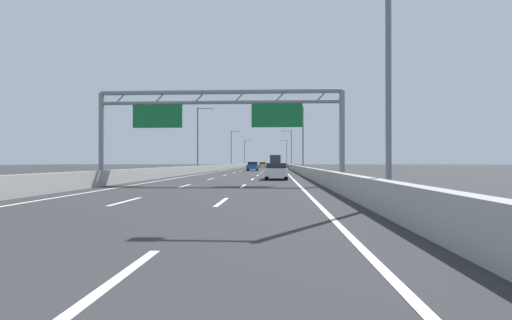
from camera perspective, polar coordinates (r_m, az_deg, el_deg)
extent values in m
plane|color=#2D2D30|center=(101.11, 0.93, -1.13)|extent=(260.00, 260.00, 0.00)
cube|color=white|center=(14.71, -19.40, -6.02)|extent=(0.16, 3.00, 0.01)
cube|color=white|center=(23.25, -10.87, -3.92)|extent=(0.16, 3.00, 0.01)
cube|color=white|center=(32.05, -6.98, -2.92)|extent=(0.16, 3.00, 0.01)
cube|color=white|center=(40.93, -4.78, -2.36)|extent=(0.16, 3.00, 0.01)
cube|color=white|center=(49.86, -3.36, -1.99)|extent=(0.16, 3.00, 0.01)
cube|color=white|center=(58.81, -2.38, -1.73)|extent=(0.16, 3.00, 0.01)
cube|color=white|center=(67.77, -1.65, -1.54)|extent=(0.16, 3.00, 0.01)
cube|color=white|center=(76.74, -1.10, -1.40)|extent=(0.16, 3.00, 0.01)
cube|color=white|center=(85.72, -0.66, -1.28)|extent=(0.16, 3.00, 0.01)
cube|color=white|center=(94.70, -0.31, -1.19)|extent=(0.16, 3.00, 0.01)
cube|color=white|center=(103.69, -0.01, -1.11)|extent=(0.16, 3.00, 0.01)
cube|color=white|center=(112.67, 0.24, -1.05)|extent=(0.16, 3.00, 0.01)
cube|color=white|center=(121.66, 0.45, -0.99)|extent=(0.16, 3.00, 0.01)
cube|color=white|center=(130.65, 0.63, -0.94)|extent=(0.16, 3.00, 0.01)
cube|color=white|center=(139.64, 0.79, -0.90)|extent=(0.16, 3.00, 0.01)
cube|color=white|center=(148.64, 0.92, -0.86)|extent=(0.16, 3.00, 0.01)
cube|color=white|center=(157.63, 1.05, -0.83)|extent=(0.16, 3.00, 0.01)
cube|color=white|center=(5.16, -20.73, -16.84)|extent=(0.16, 3.00, 0.01)
cube|color=white|center=(13.75, -5.31, -6.43)|extent=(0.16, 3.00, 0.01)
cube|color=white|center=(22.66, -1.98, -4.02)|extent=(0.16, 3.00, 0.01)
cube|color=white|center=(31.62, -0.54, -2.96)|extent=(0.16, 3.00, 0.01)
cube|color=white|center=(40.60, 0.26, -2.37)|extent=(0.16, 3.00, 0.01)
cube|color=white|center=(49.59, 0.78, -2.00)|extent=(0.16, 3.00, 0.01)
cube|color=white|center=(58.58, 1.13, -1.74)|extent=(0.16, 3.00, 0.01)
cube|color=white|center=(67.57, 1.39, -1.54)|extent=(0.16, 3.00, 0.01)
cube|color=white|center=(76.56, 1.59, -1.40)|extent=(0.16, 3.00, 0.01)
cube|color=white|center=(85.56, 1.75, -1.28)|extent=(0.16, 3.00, 0.01)
cube|color=white|center=(94.56, 1.87, -1.19)|extent=(0.16, 3.00, 0.01)
cube|color=white|center=(103.55, 1.98, -1.11)|extent=(0.16, 3.00, 0.01)
cube|color=white|center=(112.55, 2.07, -1.05)|extent=(0.16, 3.00, 0.01)
cube|color=white|center=(121.55, 2.14, -0.99)|extent=(0.16, 3.00, 0.01)
cube|color=white|center=(130.55, 2.21, -0.94)|extent=(0.16, 3.00, 0.01)
cube|color=white|center=(139.55, 2.26, -0.90)|extent=(0.16, 3.00, 0.01)
cube|color=white|center=(148.54, 2.31, -0.87)|extent=(0.16, 3.00, 0.01)
cube|color=white|center=(157.54, 2.36, -0.83)|extent=(0.16, 3.00, 0.01)
cube|color=white|center=(89.49, -2.72, -1.24)|extent=(0.16, 176.00, 0.01)
cube|color=white|center=(89.05, 4.02, -1.24)|extent=(0.16, 176.00, 0.01)
cube|color=#9E9E99|center=(111.54, -2.42, -0.81)|extent=(0.45, 220.00, 0.95)
cube|color=#9E9E99|center=(111.07, 4.68, -0.81)|extent=(0.45, 220.00, 0.95)
cylinder|color=gray|center=(27.60, -22.64, 3.10)|extent=(0.36, 0.36, 6.20)
cylinder|color=gray|center=(25.26, 13.07, 3.40)|extent=(0.36, 0.36, 6.20)
cylinder|color=gray|center=(25.55, -5.60, 10.36)|extent=(16.33, 0.32, 0.32)
cylinder|color=gray|center=(25.43, -5.60, 8.81)|extent=(16.33, 0.26, 0.26)
cylinder|color=gray|center=(27.34, -20.03, 8.92)|extent=(0.74, 0.10, 0.74)
cylinder|color=gray|center=(26.41, -14.51, 9.25)|extent=(0.74, 0.10, 0.74)
cylinder|color=gray|center=(25.73, -8.64, 9.49)|extent=(0.74, 0.10, 0.74)
cylinder|color=gray|center=(25.32, -2.51, 9.65)|extent=(0.74, 0.10, 0.74)
cylinder|color=gray|center=(25.21, 3.75, 9.70)|extent=(0.74, 0.10, 0.74)
cylinder|color=gray|center=(25.38, 9.99, 9.63)|extent=(0.74, 0.10, 0.74)
cube|color=#146B33|center=(26.28, -14.88, 6.54)|extent=(3.40, 0.12, 1.60)
cube|color=#146B33|center=(25.02, 3.23, 6.88)|extent=(3.40, 0.12, 1.60)
cylinder|color=slate|center=(14.06, 19.66, 13.18)|extent=(0.20, 0.20, 9.50)
cylinder|color=slate|center=(55.26, -8.94, 3.10)|extent=(0.20, 0.20, 9.50)
cylinder|color=slate|center=(55.51, -7.82, 7.86)|extent=(2.20, 0.12, 0.12)
cube|color=#F2EAC6|center=(55.30, -6.69, 7.79)|extent=(0.56, 0.28, 0.20)
cylinder|color=slate|center=(54.19, 7.22, 3.17)|extent=(0.20, 0.20, 9.50)
cylinder|color=slate|center=(54.60, 6.05, 8.00)|extent=(2.20, 0.12, 0.12)
cube|color=#F2EAC6|center=(54.54, 4.89, 7.90)|extent=(0.56, 0.28, 0.20)
cylinder|color=slate|center=(95.55, -3.83, 1.67)|extent=(0.20, 0.20, 9.50)
cylinder|color=slate|center=(95.69, -3.17, 4.42)|extent=(2.20, 0.12, 0.12)
cube|color=#F2EAC6|center=(95.57, -2.52, 4.37)|extent=(0.56, 0.28, 0.20)
cylinder|color=slate|center=(94.94, 5.44, 1.68)|extent=(0.20, 0.20, 9.50)
cylinder|color=slate|center=(95.17, 4.77, 4.45)|extent=(2.20, 0.12, 0.12)
cube|color=#F2EAC6|center=(95.13, 4.11, 4.39)|extent=(0.56, 0.28, 0.20)
cylinder|color=slate|center=(136.17, -1.76, 1.08)|extent=(0.20, 0.20, 9.50)
cylinder|color=slate|center=(136.27, -1.30, 3.01)|extent=(2.20, 0.12, 0.12)
cube|color=#F2EAC6|center=(136.19, -0.84, 2.97)|extent=(0.56, 0.28, 0.20)
cylinder|color=slate|center=(135.74, 4.73, 1.08)|extent=(0.20, 0.20, 9.50)
cylinder|color=slate|center=(135.90, 4.27, 3.02)|extent=(2.20, 0.12, 0.12)
cube|color=#F2EAC6|center=(135.88, 3.80, 2.98)|extent=(0.56, 0.28, 0.20)
cube|color=orange|center=(104.45, 3.02, -0.76)|extent=(1.89, 4.17, 0.62)
cube|color=black|center=(104.76, 3.02, -0.45)|extent=(1.66, 1.70, 0.51)
cylinder|color=black|center=(105.99, 2.57, -0.92)|extent=(0.22, 0.64, 0.64)
cylinder|color=black|center=(105.99, 3.47, -0.92)|extent=(0.22, 0.64, 0.64)
cylinder|color=black|center=(102.93, 2.55, -0.94)|extent=(0.22, 0.64, 0.64)
cylinder|color=black|center=(102.93, 3.48, -0.94)|extent=(0.22, 0.64, 0.64)
cube|color=silver|center=(31.51, 3.14, -1.83)|extent=(1.83, 4.48, 0.63)
cube|color=black|center=(30.98, 3.14, -0.87)|extent=(1.61, 1.91, 0.43)
cylinder|color=black|center=(33.22, 1.74, -2.29)|extent=(0.22, 0.64, 0.64)
cylinder|color=black|center=(33.22, 4.53, -2.29)|extent=(0.22, 0.64, 0.64)
cylinder|color=black|center=(29.84, 1.59, -2.52)|extent=(0.22, 0.64, 0.64)
cylinder|color=black|center=(29.84, 4.69, -2.52)|extent=(0.22, 0.64, 0.64)
cube|color=yellow|center=(102.24, 1.05, -0.78)|extent=(1.87, 4.58, 0.61)
cube|color=black|center=(101.77, 1.04, -0.47)|extent=(1.65, 2.06, 0.48)
cylinder|color=black|center=(104.02, 0.63, -0.94)|extent=(0.22, 0.64, 0.64)
cylinder|color=black|center=(103.96, 1.54, -0.94)|extent=(0.22, 0.64, 0.64)
cylinder|color=black|center=(100.54, 0.55, -0.96)|extent=(0.22, 0.64, 0.64)
cylinder|color=black|center=(100.48, 1.49, -0.96)|extent=(0.22, 0.64, 0.64)
cube|color=black|center=(113.26, 3.00, -0.70)|extent=(1.75, 4.20, 0.71)
cube|color=black|center=(113.63, 3.00, -0.39)|extent=(1.54, 1.72, 0.52)
cylinder|color=black|center=(114.81, 2.62, -0.87)|extent=(0.22, 0.64, 0.64)
cylinder|color=black|center=(114.81, 3.39, -0.87)|extent=(0.22, 0.64, 0.64)
cylinder|color=black|center=(111.71, 2.61, -0.89)|extent=(0.22, 0.64, 0.64)
cylinder|color=black|center=(111.71, 3.40, -0.89)|extent=(0.22, 0.64, 0.64)
cube|color=#2347AD|center=(62.27, -0.52, -1.04)|extent=(1.79, 4.34, 0.71)
cube|color=black|center=(62.55, -0.51, -0.49)|extent=(1.58, 1.85, 0.47)
cylinder|color=black|center=(63.95, -1.14, -1.33)|extent=(0.22, 0.64, 0.64)
cylinder|color=black|center=(63.85, 0.27, -1.34)|extent=(0.22, 0.64, 0.64)
cylinder|color=black|center=(60.71, -1.36, -1.39)|extent=(0.22, 0.64, 0.64)
cylinder|color=black|center=(60.61, 0.12, -1.39)|extent=(0.22, 0.64, 0.64)
cube|color=#B21E19|center=(93.65, 2.99, -0.30)|extent=(2.49, 2.48, 1.99)
cube|color=#333338|center=(89.12, 2.98, -0.10)|extent=(2.49, 6.18, 2.61)
cylinder|color=black|center=(94.00, 2.31, -0.91)|extent=(0.28, 0.96, 0.96)
cylinder|color=black|center=(94.00, 3.66, -0.90)|extent=(0.28, 0.96, 0.96)
cylinder|color=black|center=(87.44, 2.25, -0.95)|extent=(0.28, 0.96, 0.96)
cylinder|color=black|center=(87.44, 3.70, -0.95)|extent=(0.28, 0.96, 0.96)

